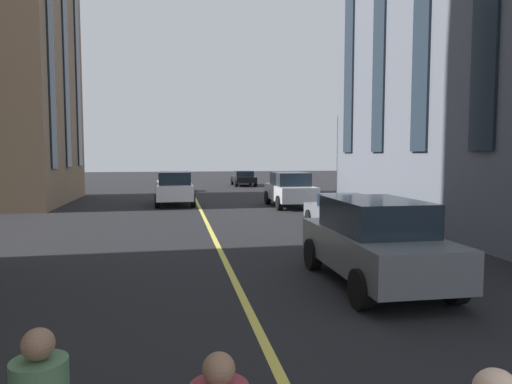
% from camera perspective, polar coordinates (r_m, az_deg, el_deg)
% --- Properties ---
extents(lane_centre_line, '(80.00, 0.16, 0.01)m').
position_cam_1_polar(lane_centre_line, '(19.56, -5.91, -3.84)').
color(lane_centre_line, '#D8C64C').
rests_on(lane_centre_line, ground_plane).
extents(car_silver_far, '(4.70, 2.14, 1.88)m').
position_cam_1_polar(car_silver_far, '(25.78, 4.12, 0.36)').
color(car_silver_far, '#B7BABF').
rests_on(car_silver_far, ground_plane).
extents(car_grey_near, '(4.70, 2.14, 1.88)m').
position_cam_1_polar(car_grey_near, '(10.69, 14.16, -5.75)').
color(car_grey_near, slate).
rests_on(car_grey_near, ground_plane).
extents(car_white_oncoming, '(4.70, 2.14, 1.88)m').
position_cam_1_polar(car_white_oncoming, '(27.12, -9.77, 0.51)').
color(car_white_oncoming, silver).
rests_on(car_white_oncoming, ground_plane).
extents(car_black_trailing, '(4.40, 1.95, 1.37)m').
position_cam_1_polar(car_black_trailing, '(42.96, -1.52, 1.70)').
color(car_black_trailing, black).
rests_on(car_black_trailing, ground_plane).
extents(car_white_parked_a, '(3.90, 1.89, 1.40)m').
position_cam_1_polar(car_white_parked_a, '(36.71, -10.48, 1.13)').
color(car_white_parked_a, silver).
rests_on(car_white_parked_a, ground_plane).
extents(car_grey_mid, '(4.40, 1.95, 1.37)m').
position_cam_1_polar(car_grey_mid, '(17.93, 10.51, -2.41)').
color(car_grey_mid, slate).
rests_on(car_grey_mid, ground_plane).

